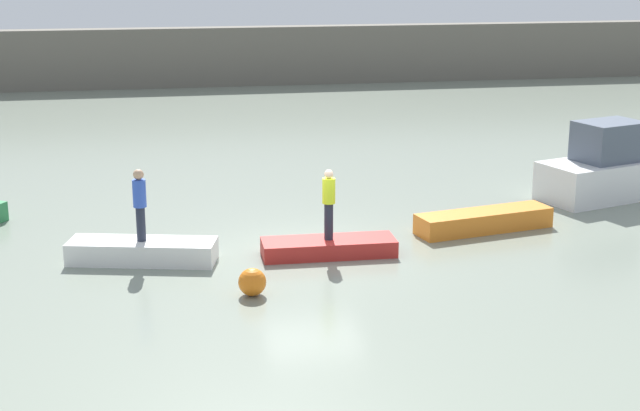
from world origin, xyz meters
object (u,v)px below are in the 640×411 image
at_px(rowboat_orange, 484,221).
at_px(mooring_buoy, 252,282).
at_px(person_blue_shirt, 140,201).
at_px(rowboat_white, 142,251).
at_px(rowboat_red, 329,247).
at_px(motorboat, 628,169).
at_px(person_hiviz_shirt, 329,201).

xyz_separation_m(rowboat_orange, mooring_buoy, (-6.73, -3.82, 0.04)).
height_order(person_blue_shirt, mooring_buoy, person_blue_shirt).
height_order(rowboat_white, rowboat_red, rowboat_white).
height_order(motorboat, person_blue_shirt, motorboat).
bearing_deg(mooring_buoy, rowboat_red, 48.49).
bearing_deg(motorboat, rowboat_white, -165.02).
distance_m(rowboat_orange, person_hiviz_shirt, 4.87).
distance_m(motorboat, rowboat_orange, 6.41).
relative_size(rowboat_white, rowboat_orange, 0.93).
xyz_separation_m(rowboat_red, rowboat_orange, (4.54, 1.35, 0.07)).
distance_m(motorboat, rowboat_white, 15.32).
distance_m(person_hiviz_shirt, mooring_buoy, 3.48).
bearing_deg(rowboat_white, person_blue_shirt, -166.02).
bearing_deg(rowboat_red, mooring_buoy, -130.21).
height_order(person_hiviz_shirt, mooring_buoy, person_hiviz_shirt).
distance_m(rowboat_white, person_blue_shirt, 1.27).
bearing_deg(rowboat_white, person_hiviz_shirt, 10.11).
height_order(motorboat, rowboat_white, motorboat).
xyz_separation_m(rowboat_white, mooring_buoy, (2.37, -2.78, 0.04)).
bearing_deg(motorboat, rowboat_red, -157.36).
bearing_deg(motorboat, person_blue_shirt, -165.02).
height_order(rowboat_red, mooring_buoy, mooring_buoy).
xyz_separation_m(motorboat, rowboat_orange, (-5.69, -2.92, -0.53)).
xyz_separation_m(rowboat_orange, person_blue_shirt, (-9.10, -1.04, 1.27)).
xyz_separation_m(motorboat, person_blue_shirt, (-14.79, -3.96, 0.73)).
distance_m(rowboat_white, rowboat_red, 4.57).
distance_m(rowboat_red, person_blue_shirt, 4.76).
bearing_deg(person_blue_shirt, rowboat_orange, 6.50).
xyz_separation_m(rowboat_orange, person_hiviz_shirt, (-4.54, -1.35, 1.13)).
relative_size(motorboat, person_blue_shirt, 3.69).
bearing_deg(rowboat_red, rowboat_white, 177.44).
relative_size(rowboat_white, person_hiviz_shirt, 2.01).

